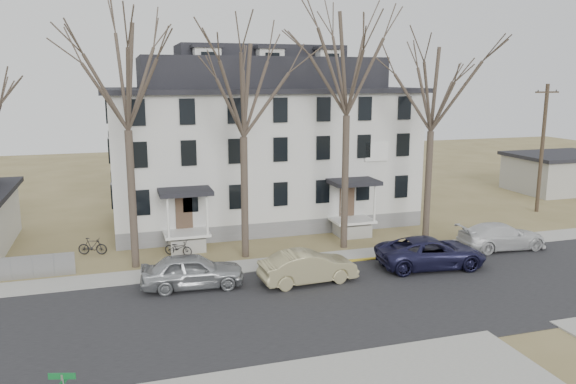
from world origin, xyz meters
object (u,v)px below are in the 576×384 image
object	(u,v)px
car_tan	(308,268)
bicycle_right	(93,247)
utility_pole_far	(542,147)
tree_mid_right	(433,83)
boarding_house	(260,144)
car_silver	(193,272)
tree_mid_left	(243,84)
tree_center	(348,56)
car_navy	(431,253)
car_white	(502,237)
bicycle_left	(178,249)
tree_far_left	(125,69)

from	to	relation	value
car_tan	bicycle_right	xyz separation A→B (m)	(-10.26, 7.77, -0.30)
utility_pole_far	tree_mid_right	bearing A→B (deg)	-160.71
boarding_house	car_silver	world-z (taller)	boarding_house
tree_mid_left	tree_center	size ratio (longest dim) A/B	0.87
tree_mid_right	car_silver	xyz separation A→B (m)	(-15.00, -4.03, -8.77)
tree_center	car_navy	world-z (taller)	tree_center
tree_mid_right	bicycle_right	world-z (taller)	tree_mid_right
boarding_house	tree_mid_right	size ratio (longest dim) A/B	1.63
car_white	bicycle_left	size ratio (longest dim) A/B	3.12
boarding_house	car_silver	bearing A→B (deg)	-118.06
tree_far_left	car_tan	xyz separation A→B (m)	(8.00, -5.02, -9.55)
utility_pole_far	bicycle_right	bearing A→B (deg)	-177.39
tree_mid_left	tree_center	xyz separation A→B (m)	(6.00, 0.00, 1.48)
tree_far_left	car_silver	bearing A→B (deg)	-58.17
tree_far_left	car_navy	size ratio (longest dim) A/B	2.38
car_white	bicycle_right	size ratio (longest dim) A/B	3.19
boarding_house	tree_mid_left	distance (m)	9.66
boarding_house	tree_far_left	xyz separation A→B (m)	(-9.00, -8.15, 4.96)
boarding_house	tree_mid_right	world-z (taller)	tree_mid_right
boarding_house	bicycle_right	size ratio (longest dim) A/B	12.68
utility_pole_far	car_tan	bearing A→B (deg)	-156.80
tree_mid_right	utility_pole_far	xyz separation A→B (m)	(12.00, 4.20, -4.70)
car_silver	car_tan	distance (m)	5.59
tree_center	tree_mid_right	size ratio (longest dim) A/B	1.15
car_tan	car_white	distance (m)	12.84
tree_mid_right	utility_pole_far	distance (m)	13.55
tree_mid_left	tree_center	bearing A→B (deg)	0.00
car_navy	car_white	distance (m)	5.94
tree_center	car_white	size ratio (longest dim) A/B	2.81
tree_center	car_silver	distance (m)	14.55
tree_far_left	car_silver	distance (m)	10.63
boarding_house	car_white	world-z (taller)	boarding_house
bicycle_right	tree_mid_right	bearing A→B (deg)	-80.83
tree_mid_right	bicycle_left	bearing A→B (deg)	175.54
tree_mid_right	car_navy	bearing A→B (deg)	-117.84
car_silver	car_tan	xyz separation A→B (m)	(5.50, -0.98, -0.04)
tree_mid_right	bicycle_right	xyz separation A→B (m)	(-19.76, 2.75, -9.11)
car_navy	bicycle_left	size ratio (longest dim) A/B	3.44
car_navy	utility_pole_far	bearing A→B (deg)	-51.86
tree_mid_right	car_white	distance (m)	9.90
boarding_house	tree_center	xyz separation A→B (m)	(3.00, -8.15, 5.71)
tree_far_left	tree_mid_right	distance (m)	17.52
tree_mid_left	bicycle_right	distance (m)	12.60
car_white	boarding_house	bearing A→B (deg)	49.64
car_white	tree_far_left	bearing A→B (deg)	85.02
tree_mid_right	utility_pole_far	size ratio (longest dim) A/B	1.34
tree_mid_right	car_white	bearing A→B (deg)	-44.13
car_silver	bicycle_right	bearing A→B (deg)	39.05
tree_mid_right	car_white	size ratio (longest dim) A/B	2.43
tree_center	utility_pole_far	size ratio (longest dim) A/B	1.55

